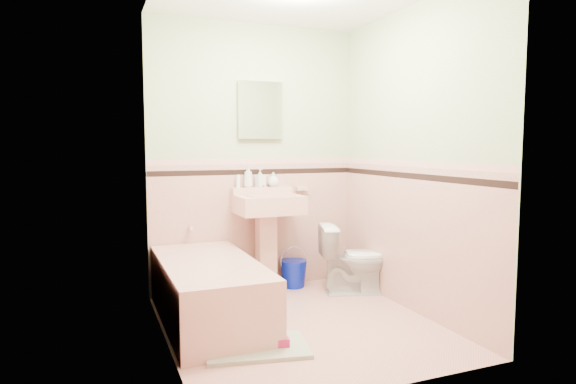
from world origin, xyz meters
name	(u,v)px	position (x,y,z in m)	size (l,w,h in m)	color
floor	(300,324)	(0.00, 0.00, 0.00)	(2.20, 2.20, 0.00)	#DC9F90
wall_back	(255,158)	(0.00, 1.10, 1.25)	(2.50, 2.50, 0.00)	#F3E8C6
wall_front	(382,167)	(0.00, -1.10, 1.25)	(2.50, 2.50, 0.00)	#F3E8C6
wall_left	(163,163)	(-1.00, 0.00, 1.25)	(2.50, 2.50, 0.00)	#F3E8C6
wall_right	(412,160)	(1.00, 0.00, 1.25)	(2.50, 2.50, 0.00)	#F3E8C6
wainscot_back	(255,226)	(0.00, 1.09, 0.60)	(2.00, 2.00, 0.00)	#DFA495
wainscot_front	(379,285)	(0.00, -1.09, 0.60)	(2.00, 2.00, 0.00)	#DFA495
wainscot_left	(167,259)	(-0.99, 0.00, 0.60)	(2.20, 2.20, 0.00)	#DFA495
wainscot_right	(409,238)	(0.99, 0.00, 0.60)	(2.20, 2.20, 0.00)	#DFA495
accent_back	(255,172)	(0.00, 1.08, 1.12)	(2.00, 2.00, 0.00)	black
accent_front	(380,191)	(0.00, -1.08, 1.12)	(2.00, 2.00, 0.00)	black
accent_left	(166,183)	(-0.98, 0.00, 1.12)	(2.20, 2.20, 0.00)	black
accent_right	(410,176)	(0.98, 0.00, 1.12)	(2.20, 2.20, 0.00)	black
cap_back	(255,161)	(0.00, 1.08, 1.22)	(2.00, 2.00, 0.00)	#DC9D94
cap_front	(380,173)	(0.00, -1.08, 1.22)	(2.00, 2.00, 0.00)	#DC9D94
cap_left	(166,168)	(-0.98, 0.00, 1.22)	(2.20, 2.20, 0.00)	#DC9D94
cap_right	(411,164)	(0.98, 0.00, 1.22)	(2.20, 2.20, 0.00)	#DC9D94
bathtub	(209,293)	(-0.63, 0.33, 0.23)	(0.70, 1.50, 0.45)	#D7A093
tub_faucet	(190,227)	(-0.63, 1.05, 0.63)	(0.04, 0.04, 0.12)	silver
sink	(268,244)	(0.05, 0.86, 0.46)	(0.58, 0.48, 0.92)	#D7A093
sink_faucet	(263,190)	(0.05, 1.00, 0.95)	(0.02, 0.02, 0.10)	silver
medicine_cabinet	(260,110)	(0.05, 1.07, 1.70)	(0.43, 0.04, 0.54)	white
soap_dish	(301,188)	(0.47, 1.06, 0.95)	(0.11, 0.07, 0.04)	#D7A093
soap_bottle_left	(248,176)	(-0.08, 1.04, 1.08)	(0.08, 0.08, 0.21)	#B2B2B2
soap_bottle_mid	(260,178)	(0.03, 1.04, 1.06)	(0.08, 0.08, 0.17)	#B2B2B2
soap_bottle_right	(273,179)	(0.17, 1.04, 1.05)	(0.11, 0.11, 0.14)	#B2B2B2
tube	(238,181)	(-0.18, 1.04, 1.04)	(0.04, 0.04, 0.12)	white
toilet	(354,259)	(0.79, 0.57, 0.32)	(0.36, 0.63, 0.64)	white
bucket	(294,273)	(0.35, 0.96, 0.13)	(0.26, 0.26, 0.26)	#0615A5
bath_mat	(257,347)	(-0.45, -0.32, 0.01)	(0.68, 0.45, 0.03)	#99AA8D
shoe	(279,343)	(-0.33, -0.39, 0.06)	(0.14, 0.07, 0.06)	#BF1E59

